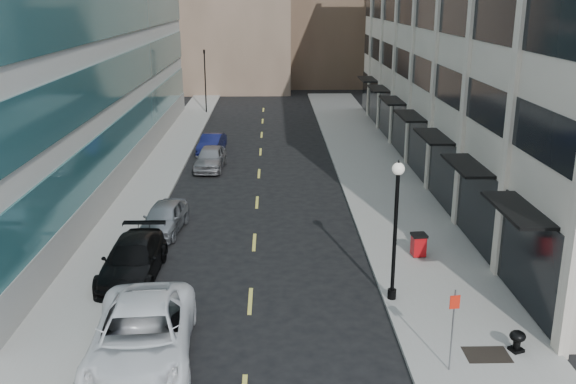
{
  "coord_description": "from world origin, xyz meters",
  "views": [
    {
      "loc": [
        0.87,
        -13.85,
        11.01
      ],
      "look_at": [
        1.53,
        12.31,
        2.96
      ],
      "focal_mm": 40.0,
      "sensor_mm": 36.0,
      "label": 1
    }
  ],
  "objects_px": {
    "car_grey_sedan": "(210,158)",
    "urn_planter": "(517,339)",
    "car_white_van": "(142,337)",
    "car_blue_sedan": "(212,144)",
    "lamppost": "(396,219)",
    "sign_post": "(453,320)",
    "traffic_signal": "(204,54)",
    "car_black_pickup": "(133,260)",
    "car_silver_sedan": "(164,218)",
    "trash_bin": "(419,244)"
  },
  "relations": [
    {
      "from": "traffic_signal",
      "to": "car_black_pickup",
      "type": "distance_m",
      "value": 38.1
    },
    {
      "from": "traffic_signal",
      "to": "trash_bin",
      "type": "xyz_separation_m",
      "value": [
        12.68,
        -36.16,
        -5.02
      ]
    },
    {
      "from": "lamppost",
      "to": "sign_post",
      "type": "xyz_separation_m",
      "value": [
        0.88,
        -4.81,
        -1.46
      ]
    },
    {
      "from": "traffic_signal",
      "to": "lamppost",
      "type": "bearing_deg",
      "value": -74.96
    },
    {
      "from": "car_blue_sedan",
      "to": "urn_planter",
      "type": "height_order",
      "value": "car_blue_sedan"
    },
    {
      "from": "traffic_signal",
      "to": "trash_bin",
      "type": "relative_size",
      "value": 6.84
    },
    {
      "from": "car_black_pickup",
      "to": "urn_planter",
      "type": "xyz_separation_m",
      "value": [
        13.4,
        -6.23,
        -0.21
      ]
    },
    {
      "from": "trash_bin",
      "to": "lamppost",
      "type": "bearing_deg",
      "value": -120.38
    },
    {
      "from": "traffic_signal",
      "to": "car_white_van",
      "type": "xyz_separation_m",
      "value": [
        2.3,
        -44.17,
        -4.79
      ]
    },
    {
      "from": "car_silver_sedan",
      "to": "sign_post",
      "type": "distance_m",
      "value": 16.36
    },
    {
      "from": "sign_post",
      "to": "car_white_van",
      "type": "bearing_deg",
      "value": 167.07
    },
    {
      "from": "car_black_pickup",
      "to": "car_grey_sedan",
      "type": "bearing_deg",
      "value": 85.08
    },
    {
      "from": "traffic_signal",
      "to": "car_blue_sedan",
      "type": "distance_m",
      "value": 17.08
    },
    {
      "from": "trash_bin",
      "to": "traffic_signal",
      "type": "bearing_deg",
      "value": 103.84
    },
    {
      "from": "traffic_signal",
      "to": "car_black_pickup",
      "type": "xyz_separation_m",
      "value": [
        0.7,
        -37.77,
        -4.93
      ]
    },
    {
      "from": "traffic_signal",
      "to": "car_grey_sedan",
      "type": "height_order",
      "value": "traffic_signal"
    },
    {
      "from": "car_black_pickup",
      "to": "sign_post",
      "type": "height_order",
      "value": "sign_post"
    },
    {
      "from": "car_blue_sedan",
      "to": "car_grey_sedan",
      "type": "bearing_deg",
      "value": -78.17
    },
    {
      "from": "car_black_pickup",
      "to": "car_grey_sedan",
      "type": "relative_size",
      "value": 1.21
    },
    {
      "from": "car_grey_sedan",
      "to": "car_white_van",
      "type": "bearing_deg",
      "value": -86.58
    },
    {
      "from": "car_silver_sedan",
      "to": "car_blue_sedan",
      "type": "xyz_separation_m",
      "value": [
        0.83,
        16.35,
        -0.06
      ]
    },
    {
      "from": "trash_bin",
      "to": "car_silver_sedan",
      "type": "bearing_deg",
      "value": 157.15
    },
    {
      "from": "car_silver_sedan",
      "to": "sign_post",
      "type": "bearing_deg",
      "value": -43.52
    },
    {
      "from": "car_grey_sedan",
      "to": "trash_bin",
      "type": "xyz_separation_m",
      "value": [
        10.38,
        -15.32,
        -0.07
      ]
    },
    {
      "from": "car_black_pickup",
      "to": "car_silver_sedan",
      "type": "relative_size",
      "value": 1.25
    },
    {
      "from": "car_silver_sedan",
      "to": "urn_planter",
      "type": "height_order",
      "value": "car_silver_sedan"
    },
    {
      "from": "car_blue_sedan",
      "to": "trash_bin",
      "type": "relative_size",
      "value": 4.01
    },
    {
      "from": "trash_bin",
      "to": "sign_post",
      "type": "bearing_deg",
      "value": -101.89
    },
    {
      "from": "traffic_signal",
      "to": "car_black_pickup",
      "type": "height_order",
      "value": "traffic_signal"
    },
    {
      "from": "car_black_pickup",
      "to": "lamppost",
      "type": "height_order",
      "value": "lamppost"
    },
    {
      "from": "car_grey_sedan",
      "to": "urn_planter",
      "type": "xyz_separation_m",
      "value": [
        11.8,
        -23.16,
        -0.18
      ]
    },
    {
      "from": "traffic_signal",
      "to": "lamppost",
      "type": "height_order",
      "value": "traffic_signal"
    },
    {
      "from": "car_grey_sedan",
      "to": "urn_planter",
      "type": "relative_size",
      "value": 6.33
    },
    {
      "from": "car_black_pickup",
      "to": "urn_planter",
      "type": "relative_size",
      "value": 7.64
    },
    {
      "from": "sign_post",
      "to": "urn_planter",
      "type": "xyz_separation_m",
      "value": [
        2.42,
        1.01,
        -1.26
      ]
    },
    {
      "from": "trash_bin",
      "to": "car_grey_sedan",
      "type": "bearing_deg",
      "value": 118.64
    },
    {
      "from": "car_white_van",
      "to": "sign_post",
      "type": "relative_size",
      "value": 2.51
    },
    {
      "from": "car_grey_sedan",
      "to": "urn_planter",
      "type": "bearing_deg",
      "value": -59.58
    },
    {
      "from": "car_black_pickup",
      "to": "car_silver_sedan",
      "type": "height_order",
      "value": "car_black_pickup"
    },
    {
      "from": "car_white_van",
      "to": "lamppost",
      "type": "relative_size",
      "value": 1.24
    },
    {
      "from": "lamppost",
      "to": "urn_planter",
      "type": "height_order",
      "value": "lamppost"
    },
    {
      "from": "car_white_van",
      "to": "lamppost",
      "type": "distance_m",
      "value": 9.67
    },
    {
      "from": "urn_planter",
      "to": "car_white_van",
      "type": "bearing_deg",
      "value": -179.19
    },
    {
      "from": "trash_bin",
      "to": "lamppost",
      "type": "relative_size",
      "value": 0.19
    },
    {
      "from": "car_black_pickup",
      "to": "car_grey_sedan",
      "type": "distance_m",
      "value": 17.01
    },
    {
      "from": "car_blue_sedan",
      "to": "lamppost",
      "type": "relative_size",
      "value": 0.76
    },
    {
      "from": "sign_post",
      "to": "car_blue_sedan",
      "type": "bearing_deg",
      "value": 100.83
    },
    {
      "from": "car_silver_sedan",
      "to": "sign_post",
      "type": "height_order",
      "value": "sign_post"
    },
    {
      "from": "car_grey_sedan",
      "to": "car_blue_sedan",
      "type": "bearing_deg",
      "value": 97.54
    },
    {
      "from": "car_grey_sedan",
      "to": "sign_post",
      "type": "height_order",
      "value": "sign_post"
    }
  ]
}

